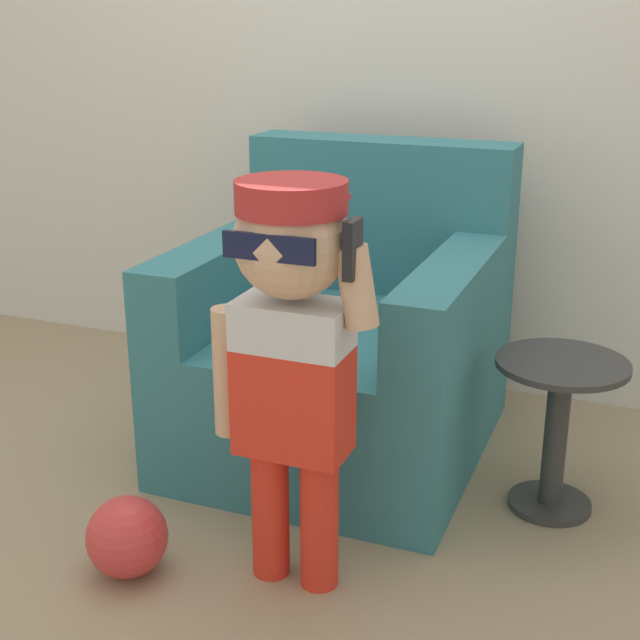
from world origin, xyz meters
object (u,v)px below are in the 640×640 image
object	(u,v)px
side_table	(557,420)
toy_ball	(127,537)
person_child	(292,326)
armchair	(346,345)

from	to	relation	value
side_table	toy_ball	bearing A→B (deg)	-142.79
side_table	toy_ball	world-z (taller)	side_table
side_table	toy_ball	size ratio (longest dim) A/B	2.19
person_child	toy_ball	xyz separation A→B (m)	(-0.40, -0.14, -0.58)
armchair	person_child	size ratio (longest dim) A/B	0.99
side_table	armchair	bearing A→B (deg)	165.27
armchair	side_table	world-z (taller)	armchair
person_child	side_table	bearing A→B (deg)	46.65
person_child	toy_ball	size ratio (longest dim) A/B	4.88
person_child	toy_ball	distance (m)	0.72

